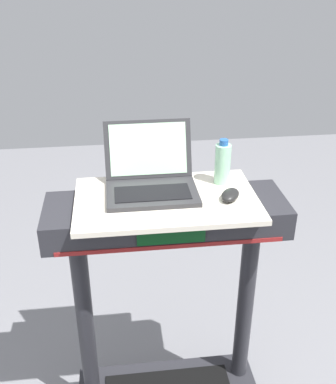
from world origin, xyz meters
name	(u,v)px	position (x,y,z in m)	size (l,w,h in m)	color
desk_board	(166,200)	(0.00, 0.70, 1.09)	(0.67, 0.41, 0.02)	beige
laptop	(151,178)	(-0.05, 0.77, 1.14)	(0.34, 0.31, 0.23)	#2D2D30
computer_mouse	(230,195)	(0.23, 0.66, 1.11)	(0.06, 0.10, 0.03)	black
water_bottle	(223,163)	(0.23, 0.80, 1.18)	(0.06, 0.06, 0.18)	#9EDBB2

